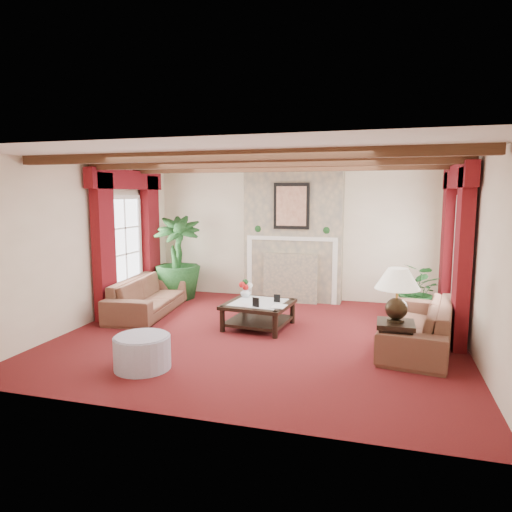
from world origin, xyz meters
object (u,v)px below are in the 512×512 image
(sofa_left, at_px, (148,290))
(sofa_right, at_px, (419,317))
(coffee_table, at_px, (259,315))
(ottoman, at_px, (142,352))
(side_table, at_px, (395,343))
(potted_palm, at_px, (178,276))

(sofa_left, relative_size, sofa_right, 0.97)
(sofa_right, distance_m, coffee_table, 2.50)
(sofa_right, xyz_separation_m, coffee_table, (-2.47, 0.28, -0.23))
(coffee_table, relative_size, ottoman, 1.44)
(sofa_left, relative_size, coffee_table, 2.19)
(sofa_left, xyz_separation_m, ottoman, (1.29, -2.50, -0.22))
(sofa_left, xyz_separation_m, side_table, (4.35, -1.45, -0.15))
(sofa_right, distance_m, ottoman, 3.88)
(potted_palm, height_order, ottoman, potted_palm)
(coffee_table, distance_m, side_table, 2.39)
(sofa_left, xyz_separation_m, coffee_table, (2.22, -0.37, -0.22))
(ottoman, bearing_deg, side_table, 18.94)
(sofa_right, relative_size, coffee_table, 2.25)
(sofa_left, distance_m, side_table, 4.59)
(potted_palm, relative_size, side_table, 3.55)
(sofa_right, xyz_separation_m, ottoman, (-3.41, -1.85, -0.23))
(side_table, bearing_deg, sofa_right, 66.82)
(sofa_right, distance_m, side_table, 0.88)
(coffee_table, height_order, ottoman, coffee_table)
(coffee_table, bearing_deg, side_table, -20.74)
(sofa_right, relative_size, potted_palm, 1.17)
(potted_palm, xyz_separation_m, side_table, (4.34, -2.66, -0.21))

